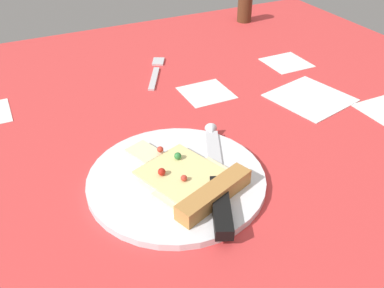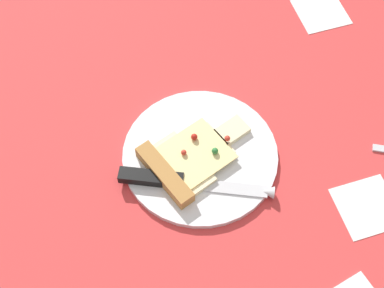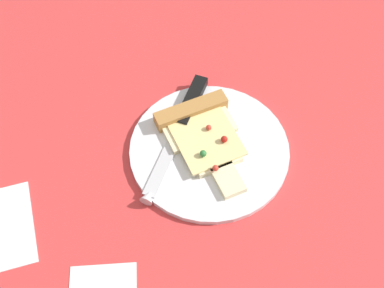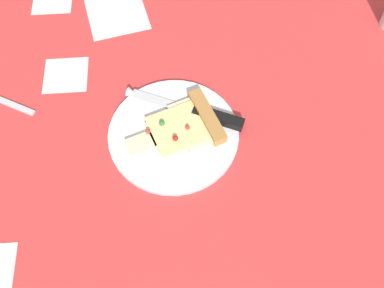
# 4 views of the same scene
# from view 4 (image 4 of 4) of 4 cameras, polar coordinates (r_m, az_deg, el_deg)

# --- Properties ---
(ground_plane) EXTENTS (1.29, 1.29, 0.03)m
(ground_plane) POSITION_cam_4_polar(r_m,az_deg,el_deg) (0.82, -3.81, 4.55)
(ground_plane) COLOR #D13838
(ground_plane) RESTS_ON ground
(plate) EXTENTS (0.25, 0.25, 0.01)m
(plate) POSITION_cam_4_polar(r_m,az_deg,el_deg) (0.77, -2.61, 1.42)
(plate) COLOR silver
(plate) RESTS_ON ground_plane
(pizza_slice) EXTENTS (0.19, 0.14, 0.02)m
(pizza_slice) POSITION_cam_4_polar(r_m,az_deg,el_deg) (0.77, -0.85, 2.60)
(pizza_slice) COLOR beige
(pizza_slice) RESTS_ON plate
(knife) EXTENTS (0.23, 0.12, 0.02)m
(knife) POSITION_cam_4_polar(r_m,az_deg,el_deg) (0.78, 0.51, 4.62)
(knife) COLOR silver
(knife) RESTS_ON plate
(napkin) EXTENTS (0.16, 0.16, 0.00)m
(napkin) POSITION_cam_4_polar(r_m,az_deg,el_deg) (0.99, -10.49, 17.53)
(napkin) COLOR white
(napkin) RESTS_ON ground_plane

